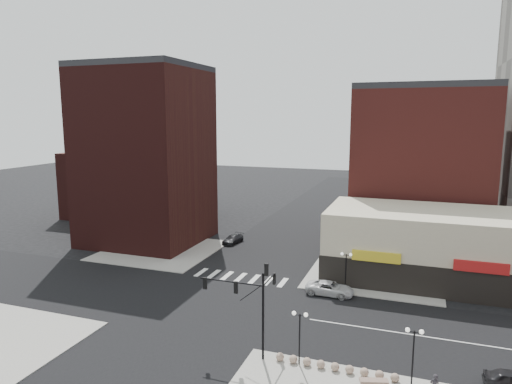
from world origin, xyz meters
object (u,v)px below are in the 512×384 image
(street_lamp_se_a, at_px, (300,324))
(stone_bench, at_px, (374,383))
(street_lamp_se_b, at_px, (414,342))
(street_lamp_ne, at_px, (346,262))
(traffic_signal, at_px, (253,296))
(white_suv, at_px, (330,288))
(dark_sedan_north, at_px, (233,239))

(street_lamp_se_a, relative_size, stone_bench, 2.04)
(street_lamp_se_b, relative_size, stone_bench, 2.04)
(street_lamp_se_a, relative_size, street_lamp_ne, 1.00)
(street_lamp_ne, bearing_deg, stone_bench, -75.02)
(traffic_signal, relative_size, street_lamp_se_a, 1.87)
(white_suv, relative_size, dark_sedan_north, 1.17)
(street_lamp_se_a, bearing_deg, stone_bench, -10.22)
(traffic_signal, height_order, dark_sedan_north, traffic_signal)
(traffic_signal, distance_m, stone_bench, 10.45)
(traffic_signal, bearing_deg, street_lamp_se_a, -2.57)
(traffic_signal, xyz_separation_m, white_suv, (3.39, 14.33, -4.27))
(street_lamp_se_a, xyz_separation_m, stone_bench, (5.55, -1.00, -2.93))
(traffic_signal, bearing_deg, stone_bench, -7.16)
(street_lamp_ne, xyz_separation_m, stone_bench, (4.55, -17.00, -2.93))
(street_lamp_ne, distance_m, white_suv, 3.30)
(traffic_signal, xyz_separation_m, stone_bench, (9.31, -1.17, -4.60))
(traffic_signal, xyz_separation_m, street_lamp_ne, (4.76, 15.83, -1.67))
(white_suv, bearing_deg, street_lamp_se_b, -147.83)
(street_lamp_se_b, bearing_deg, street_lamp_ne, 113.63)
(street_lamp_ne, xyz_separation_m, white_suv, (-1.37, -1.50, -2.60))
(street_lamp_se_a, relative_size, street_lamp_se_b, 1.00)
(street_lamp_se_b, bearing_deg, dark_sedan_north, 131.04)
(traffic_signal, distance_m, street_lamp_se_a, 4.12)
(white_suv, xyz_separation_m, stone_bench, (5.92, -15.50, -0.33))
(white_suv, xyz_separation_m, dark_sedan_north, (-17.10, 14.76, -0.07))
(white_suv, relative_size, stone_bench, 2.46)
(street_lamp_se_a, relative_size, dark_sedan_north, 0.97)
(street_lamp_ne, relative_size, stone_bench, 2.04)
(traffic_signal, height_order, white_suv, traffic_signal)
(street_lamp_se_a, xyz_separation_m, dark_sedan_north, (-17.47, 29.26, -2.67))
(traffic_signal, relative_size, dark_sedan_north, 1.81)
(street_lamp_se_a, bearing_deg, street_lamp_se_b, 0.00)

